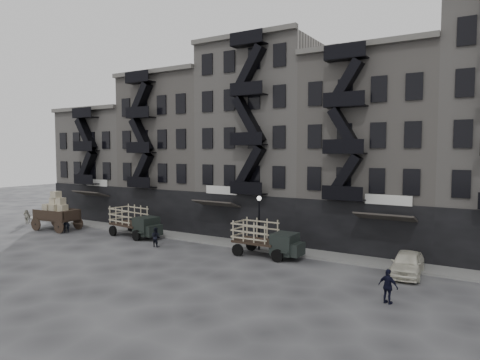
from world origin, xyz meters
The scene contains 15 objects.
ground centered at (0.00, 0.00, 0.00)m, with size 140.00×140.00×0.00m, color #38383A.
sidewalk centered at (0.00, 3.75, 0.07)m, with size 55.00×2.50×0.15m, color slate.
building_west centered at (-20.00, 9.83, 6.00)m, with size 10.00×11.35×13.20m.
building_midwest centered at (-10.00, 9.83, 7.50)m, with size 10.00×11.35×16.20m.
building_center centered at (0.00, 9.82, 8.50)m, with size 10.00×11.35×18.20m.
building_mideast centered at (10.00, 9.83, 7.50)m, with size 10.00×11.35×16.20m.
lamp_post centered at (3.00, 2.60, 2.78)m, with size 0.36×0.36×4.28m.
horse centered at (-24.00, 0.53, 0.79)m, with size 0.85×1.87×1.58m, color beige.
wagon centered at (-18.13, 0.01, 2.14)m, with size 4.60×2.73×3.74m.
stake_truck_west centered at (-9.18, 1.64, 1.54)m, with size 5.59×2.79×2.70m.
stake_truck_east centered at (4.19, 1.48, 1.49)m, with size 5.23×2.23×2.61m.
car_east centered at (13.89, 1.92, 0.75)m, with size 1.77×4.41×1.50m, color silver.
pedestrian_west centered at (-16.23, -0.26, 0.94)m, with size 0.69×0.45×1.88m, color black.
pedestrian_mid centered at (-4.84, -0.38, 0.79)m, with size 0.76×0.59×1.57m, color black.
policeman centered at (14.00, -3.78, 0.89)m, with size 1.04×0.43×1.77m, color black.
Camera 1 is at (18.69, -25.72, 7.76)m, focal length 32.00 mm.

